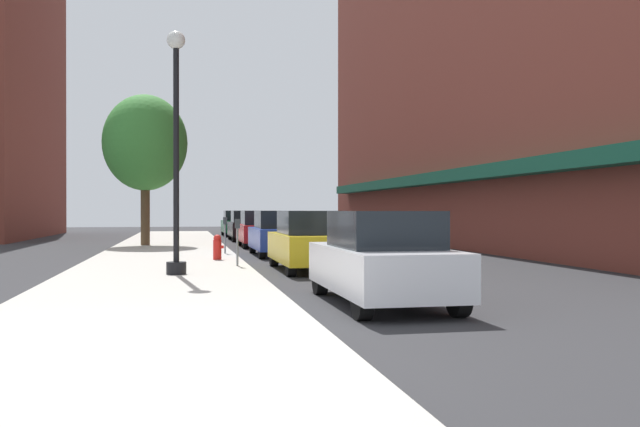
{
  "coord_description": "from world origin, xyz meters",
  "views": [
    {
      "loc": [
        0.55,
        -7.51,
        1.67
      ],
      "look_at": [
        6.06,
        19.59,
        1.54
      ],
      "focal_mm": 37.99,
      "sensor_mm": 36.0,
      "label": 1
    }
  ],
  "objects_px": {
    "parking_meter_near": "(225,230)",
    "tree_near": "(145,143)",
    "car_black": "(246,226)",
    "car_blue": "(278,234)",
    "lamppost": "(176,147)",
    "car_green": "(236,224)",
    "car_white": "(382,259)",
    "car_yellow": "(310,242)",
    "fire_hydrant": "(217,247)",
    "car_red": "(259,229)",
    "parking_meter_far": "(237,236)"
  },
  "relations": [
    {
      "from": "fire_hydrant",
      "to": "car_yellow",
      "type": "bearing_deg",
      "value": -52.62
    },
    {
      "from": "car_white",
      "to": "car_blue",
      "type": "height_order",
      "value": "same"
    },
    {
      "from": "fire_hydrant",
      "to": "car_green",
      "type": "distance_m",
      "value": 23.01
    },
    {
      "from": "car_white",
      "to": "car_green",
      "type": "bearing_deg",
      "value": 90.09
    },
    {
      "from": "parking_meter_near",
      "to": "car_white",
      "type": "distance_m",
      "value": 13.22
    },
    {
      "from": "car_black",
      "to": "car_green",
      "type": "height_order",
      "value": "same"
    },
    {
      "from": "fire_hydrant",
      "to": "car_red",
      "type": "bearing_deg",
      "value": 75.78
    },
    {
      "from": "car_yellow",
      "to": "car_blue",
      "type": "height_order",
      "value": "same"
    },
    {
      "from": "parking_meter_far",
      "to": "car_green",
      "type": "height_order",
      "value": "car_green"
    },
    {
      "from": "parking_meter_far",
      "to": "car_black",
      "type": "relative_size",
      "value": 0.3
    },
    {
      "from": "car_blue",
      "to": "car_black",
      "type": "xyz_separation_m",
      "value": [
        0.0,
        12.72,
        0.0
      ]
    },
    {
      "from": "car_yellow",
      "to": "car_black",
      "type": "relative_size",
      "value": 1.0
    },
    {
      "from": "lamppost",
      "to": "parking_meter_far",
      "type": "xyz_separation_m",
      "value": [
        1.65,
        2.19,
        -2.25
      ]
    },
    {
      "from": "parking_meter_far",
      "to": "car_white",
      "type": "xyz_separation_m",
      "value": [
        1.95,
        -7.48,
        -0.14
      ]
    },
    {
      "from": "parking_meter_near",
      "to": "car_yellow",
      "type": "relative_size",
      "value": 0.3
    },
    {
      "from": "lamppost",
      "to": "car_green",
      "type": "bearing_deg",
      "value": 82.57
    },
    {
      "from": "car_red",
      "to": "car_green",
      "type": "distance_m",
      "value": 13.5
    },
    {
      "from": "lamppost",
      "to": "car_black",
      "type": "distance_m",
      "value": 21.1
    },
    {
      "from": "tree_near",
      "to": "car_white",
      "type": "height_order",
      "value": "tree_near"
    },
    {
      "from": "lamppost",
      "to": "fire_hydrant",
      "type": "height_order",
      "value": "lamppost"
    },
    {
      "from": "car_yellow",
      "to": "car_red",
      "type": "distance_m",
      "value": 12.49
    },
    {
      "from": "car_blue",
      "to": "car_yellow",
      "type": "bearing_deg",
      "value": -91.45
    },
    {
      "from": "parking_meter_far",
      "to": "parking_meter_near",
      "type": "bearing_deg",
      "value": 90.0
    },
    {
      "from": "fire_hydrant",
      "to": "car_red",
      "type": "distance_m",
      "value": 9.68
    },
    {
      "from": "car_red",
      "to": "parking_meter_near",
      "type": "bearing_deg",
      "value": -106.43
    },
    {
      "from": "car_black",
      "to": "car_blue",
      "type": "bearing_deg",
      "value": -88.38
    },
    {
      "from": "parking_meter_near",
      "to": "car_yellow",
      "type": "bearing_deg",
      "value": -72.46
    },
    {
      "from": "lamppost",
      "to": "car_black",
      "type": "bearing_deg",
      "value": 80.11
    },
    {
      "from": "parking_meter_near",
      "to": "car_black",
      "type": "bearing_deg",
      "value": 81.38
    },
    {
      "from": "car_black",
      "to": "parking_meter_far",
      "type": "bearing_deg",
      "value": -94.4
    },
    {
      "from": "car_black",
      "to": "car_green",
      "type": "xyz_separation_m",
      "value": [
        0.0,
        6.95,
        0.0
      ]
    },
    {
      "from": "lamppost",
      "to": "car_green",
      "type": "height_order",
      "value": "lamppost"
    },
    {
      "from": "parking_meter_near",
      "to": "car_red",
      "type": "distance_m",
      "value": 6.61
    },
    {
      "from": "parking_meter_near",
      "to": "parking_meter_far",
      "type": "height_order",
      "value": "same"
    },
    {
      "from": "fire_hydrant",
      "to": "parking_meter_near",
      "type": "relative_size",
      "value": 0.6
    },
    {
      "from": "car_white",
      "to": "car_black",
      "type": "bearing_deg",
      "value": 90.09
    },
    {
      "from": "parking_meter_near",
      "to": "parking_meter_far",
      "type": "relative_size",
      "value": 1.0
    },
    {
      "from": "fire_hydrant",
      "to": "car_white",
      "type": "bearing_deg",
      "value": -76.66
    },
    {
      "from": "car_yellow",
      "to": "car_green",
      "type": "distance_m",
      "value": 25.99
    },
    {
      "from": "tree_near",
      "to": "car_white",
      "type": "distance_m",
      "value": 20.7
    },
    {
      "from": "parking_meter_near",
      "to": "tree_near",
      "type": "relative_size",
      "value": 0.19
    },
    {
      "from": "fire_hydrant",
      "to": "parking_meter_far",
      "type": "xyz_separation_m",
      "value": [
        0.43,
        -2.54,
        0.43
      ]
    },
    {
      "from": "car_yellow",
      "to": "parking_meter_far",
      "type": "bearing_deg",
      "value": 163.33
    },
    {
      "from": "car_red",
      "to": "car_black",
      "type": "xyz_separation_m",
      "value": [
        0.0,
        6.55,
        0.0
      ]
    },
    {
      "from": "lamppost",
      "to": "car_red",
      "type": "bearing_deg",
      "value": 75.68
    },
    {
      "from": "car_red",
      "to": "car_black",
      "type": "bearing_deg",
      "value": 90.73
    },
    {
      "from": "fire_hydrant",
      "to": "tree_near",
      "type": "xyz_separation_m",
      "value": [
        -2.71,
        9.67,
        4.15
      ]
    },
    {
      "from": "lamppost",
      "to": "car_yellow",
      "type": "height_order",
      "value": "lamppost"
    },
    {
      "from": "fire_hydrant",
      "to": "car_blue",
      "type": "relative_size",
      "value": 0.18
    },
    {
      "from": "parking_meter_far",
      "to": "car_yellow",
      "type": "height_order",
      "value": "car_yellow"
    }
  ]
}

